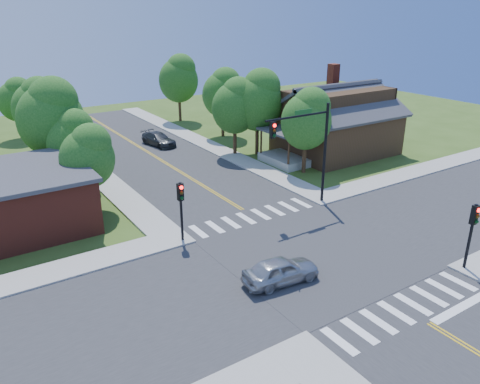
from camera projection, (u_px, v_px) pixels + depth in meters
ground at (315, 255)px, 26.68m from camera, size 100.00×100.00×0.00m
road_ns at (315, 254)px, 26.67m from camera, size 10.00×90.00×0.04m
road_ew at (315, 254)px, 26.67m from camera, size 90.00×10.00×0.04m
intersection_patch at (315, 255)px, 26.68m from camera, size 10.20×10.20×0.06m
sidewalk_ne at (328, 147)px, 47.02m from camera, size 40.00×40.00×0.14m
crosswalk_north at (253, 216)px, 31.48m from camera, size 8.85×2.00×0.01m
crosswalk_south at (405, 308)px, 21.84m from camera, size 8.85×2.00×0.01m
centerline at (315, 254)px, 26.66m from camera, size 0.30×90.00×0.01m
stop_bar at (464, 306)px, 22.04m from camera, size 4.60×0.45×0.09m
signal_mast_ne at (307, 141)px, 31.24m from camera, size 5.30×0.42×7.20m
signal_pole_se at (473, 225)px, 24.19m from camera, size 0.34×0.42×3.80m
signal_pole_nw at (181, 201)px, 27.17m from camera, size 0.34×0.42×3.80m
house_ne at (336, 119)px, 44.23m from camera, size 13.05×8.80×7.11m
building_nw at (2, 202)px, 29.00m from camera, size 10.40×8.40×3.73m
tree_e_a at (308, 118)px, 38.28m from camera, size 4.26×4.05×7.24m
tree_e_b at (259, 99)px, 43.11m from camera, size 4.77×4.53×8.11m
tree_e_c at (223, 91)px, 49.52m from camera, size 4.36×4.14×7.40m
tree_e_d at (179, 77)px, 56.24m from camera, size 4.78×4.54×8.12m
tree_w_a at (88, 155)px, 30.99m from camera, size 3.63×3.45×6.17m
tree_w_b at (52, 115)px, 35.30m from camera, size 5.00×4.75×8.50m
tree_w_c at (38, 105)px, 41.93m from camera, size 4.45×4.22×7.56m
tree_w_d at (17, 98)px, 48.97m from camera, size 3.83×3.64×6.51m
tree_house at (236, 104)px, 43.09m from camera, size 4.33×4.11×7.36m
tree_bldg at (73, 138)px, 34.75m from camera, size 3.71×3.52×6.31m
car_silver at (281, 271)px, 23.71m from camera, size 2.47×4.37×1.37m
car_dgrey at (159, 140)px, 47.51m from camera, size 3.39×5.06×1.28m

